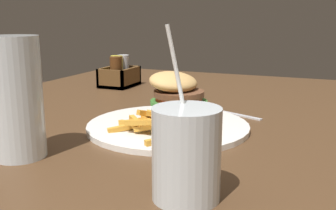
% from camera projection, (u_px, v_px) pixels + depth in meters
% --- Properties ---
extents(dining_table, '(1.54, 1.07, 0.76)m').
position_uv_depth(dining_table, '(145.00, 197.00, 0.76)').
color(dining_table, '#4C331E').
rests_on(dining_table, ground_plane).
extents(meal_plate_near, '(0.31, 0.31, 0.11)m').
position_uv_depth(meal_plate_near, '(172.00, 111.00, 0.76)').
color(meal_plate_near, white).
rests_on(meal_plate_near, dining_table).
extents(beer_glass, '(0.08, 0.08, 0.18)m').
position_uv_depth(beer_glass, '(16.00, 102.00, 0.58)').
color(beer_glass, silver).
rests_on(beer_glass, dining_table).
extents(juice_glass, '(0.08, 0.08, 0.20)m').
position_uv_depth(juice_glass, '(186.00, 156.00, 0.46)').
color(juice_glass, silver).
rests_on(juice_glass, dining_table).
extents(spoon, '(0.08, 0.16, 0.01)m').
position_uv_depth(spoon, '(213.00, 108.00, 0.89)').
color(spoon, silver).
rests_on(spoon, dining_table).
extents(condiment_caddy, '(0.12, 0.09, 0.09)m').
position_uv_depth(condiment_caddy, '(119.00, 74.00, 1.18)').
color(condiment_caddy, brown).
rests_on(condiment_caddy, dining_table).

